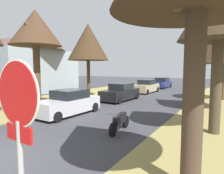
{
  "coord_description": "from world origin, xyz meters",
  "views": [
    {
      "loc": [
        6.43,
        -2.84,
        2.91
      ],
      "look_at": [
        0.24,
        7.52,
        1.79
      ],
      "focal_mm": 31.67,
      "sensor_mm": 36.0,
      "label": 1
    }
  ],
  "objects_px": {
    "parked_sedan_navy": "(162,83)",
    "stop_sign_far": "(194,79)",
    "street_tree_left_mid_b": "(88,42)",
    "parked_sedan_black": "(120,93)",
    "street_tree_right_mid_a": "(220,8)",
    "street_tree_right_mid_b": "(220,34)",
    "street_tree_left_mid_a": "(35,29)",
    "parked_sedan_silver": "(68,103)",
    "parked_sedan_tan": "(146,87)",
    "stop_sign_near": "(19,129)",
    "parked_motorcycle": "(120,121)"
  },
  "relations": [
    {
      "from": "parked_sedan_black",
      "to": "parked_sedan_tan",
      "type": "distance_m",
      "value": 6.9
    },
    {
      "from": "stop_sign_far",
      "to": "parked_sedan_black",
      "type": "relative_size",
      "value": 0.65
    },
    {
      "from": "street_tree_right_mid_b",
      "to": "parked_motorcycle",
      "type": "distance_m",
      "value": 9.7
    },
    {
      "from": "street_tree_right_mid_a",
      "to": "parked_sedan_navy",
      "type": "bearing_deg",
      "value": 112.9
    },
    {
      "from": "parked_sedan_navy",
      "to": "street_tree_right_mid_a",
      "type": "bearing_deg",
      "value": -67.1
    },
    {
      "from": "parked_sedan_black",
      "to": "parked_sedan_navy",
      "type": "bearing_deg",
      "value": 91.11
    },
    {
      "from": "stop_sign_near",
      "to": "parked_sedan_black",
      "type": "xyz_separation_m",
      "value": [
        -6.42,
        14.4,
        -1.48
      ]
    },
    {
      "from": "parked_sedan_black",
      "to": "parked_motorcycle",
      "type": "height_order",
      "value": "parked_sedan_black"
    },
    {
      "from": "stop_sign_near",
      "to": "street_tree_right_mid_a",
      "type": "distance_m",
      "value": 9.06
    },
    {
      "from": "street_tree_left_mid_b",
      "to": "parked_sedan_black",
      "type": "bearing_deg",
      "value": 1.77
    },
    {
      "from": "street_tree_left_mid_b",
      "to": "stop_sign_far",
      "type": "bearing_deg",
      "value": -2.74
    },
    {
      "from": "parked_sedan_navy",
      "to": "parked_sedan_silver",
      "type": "bearing_deg",
      "value": -89.86
    },
    {
      "from": "stop_sign_far",
      "to": "parked_sedan_black",
      "type": "bearing_deg",
      "value": 174.73
    },
    {
      "from": "parked_motorcycle",
      "to": "street_tree_right_mid_a",
      "type": "bearing_deg",
      "value": 25.69
    },
    {
      "from": "parked_sedan_silver",
      "to": "parked_sedan_navy",
      "type": "xyz_separation_m",
      "value": [
        -0.05,
        20.13,
        0.0
      ]
    },
    {
      "from": "street_tree_left_mid_a",
      "to": "street_tree_left_mid_b",
      "type": "bearing_deg",
      "value": 88.52
    },
    {
      "from": "stop_sign_near",
      "to": "street_tree_right_mid_a",
      "type": "xyz_separation_m",
      "value": [
        1.62,
        8.29,
        3.25
      ]
    },
    {
      "from": "street_tree_left_mid_b",
      "to": "street_tree_right_mid_b",
      "type": "bearing_deg",
      "value": -0.81
    },
    {
      "from": "street_tree_right_mid_b",
      "to": "street_tree_left_mid_a",
      "type": "relative_size",
      "value": 1.01
    },
    {
      "from": "street_tree_left_mid_a",
      "to": "parked_sedan_black",
      "type": "bearing_deg",
      "value": 58.52
    },
    {
      "from": "street_tree_right_mid_b",
      "to": "parked_motorcycle",
      "type": "height_order",
      "value": "street_tree_right_mid_b"
    },
    {
      "from": "street_tree_left_mid_a",
      "to": "parked_sedan_tan",
      "type": "distance_m",
      "value": 14.37
    },
    {
      "from": "stop_sign_near",
      "to": "parked_sedan_black",
      "type": "distance_m",
      "value": 15.84
    },
    {
      "from": "parked_sedan_navy",
      "to": "parked_sedan_black",
      "type": "bearing_deg",
      "value": -88.89
    },
    {
      "from": "parked_sedan_tan",
      "to": "parked_motorcycle",
      "type": "bearing_deg",
      "value": -73.29
    },
    {
      "from": "street_tree_right_mid_a",
      "to": "street_tree_right_mid_b",
      "type": "bearing_deg",
      "value": 91.94
    },
    {
      "from": "street_tree_left_mid_b",
      "to": "parked_sedan_silver",
      "type": "height_order",
      "value": "street_tree_left_mid_b"
    },
    {
      "from": "street_tree_left_mid_b",
      "to": "parked_sedan_tan",
      "type": "relative_size",
      "value": 1.63
    },
    {
      "from": "stop_sign_near",
      "to": "parked_sedan_black",
      "type": "bearing_deg",
      "value": 114.03
    },
    {
      "from": "parked_sedan_navy",
      "to": "stop_sign_far",
      "type": "bearing_deg",
      "value": -65.0
    },
    {
      "from": "parked_sedan_black",
      "to": "parked_sedan_navy",
      "type": "xyz_separation_m",
      "value": [
        -0.26,
        13.55,
        0.0
      ]
    },
    {
      "from": "street_tree_right_mid_b",
      "to": "parked_sedan_tan",
      "type": "distance_m",
      "value": 11.67
    },
    {
      "from": "street_tree_right_mid_b",
      "to": "parked_sedan_black",
      "type": "xyz_separation_m",
      "value": [
        -7.84,
        0.27,
        -4.51
      ]
    },
    {
      "from": "street_tree_right_mid_a",
      "to": "parked_sedan_black",
      "type": "bearing_deg",
      "value": 142.78
    },
    {
      "from": "street_tree_right_mid_b",
      "to": "street_tree_left_mid_a",
      "type": "bearing_deg",
      "value": -153.31
    },
    {
      "from": "parked_sedan_black",
      "to": "parked_sedan_silver",
      "type": "bearing_deg",
      "value": -91.86
    },
    {
      "from": "stop_sign_far",
      "to": "street_tree_right_mid_b",
      "type": "xyz_separation_m",
      "value": [
        1.52,
        0.31,
        3.1
      ]
    },
    {
      "from": "parked_sedan_tan",
      "to": "parked_sedan_navy",
      "type": "height_order",
      "value": "same"
    },
    {
      "from": "parked_sedan_tan",
      "to": "parked_sedan_navy",
      "type": "distance_m",
      "value": 6.66
    },
    {
      "from": "street_tree_right_mid_a",
      "to": "parked_sedan_silver",
      "type": "bearing_deg",
      "value": -176.73
    },
    {
      "from": "stop_sign_far",
      "to": "parked_sedan_navy",
      "type": "height_order",
      "value": "stop_sign_far"
    },
    {
      "from": "street_tree_right_mid_b",
      "to": "parked_sedan_navy",
      "type": "bearing_deg",
      "value": 120.4
    },
    {
      "from": "parked_sedan_tan",
      "to": "street_tree_left_mid_b",
      "type": "bearing_deg",
      "value": -115.81
    },
    {
      "from": "street_tree_right_mid_a",
      "to": "parked_sedan_navy",
      "type": "distance_m",
      "value": 21.86
    },
    {
      "from": "stop_sign_near",
      "to": "street_tree_left_mid_b",
      "type": "relative_size",
      "value": 0.41
    },
    {
      "from": "parked_sedan_silver",
      "to": "parked_sedan_tan",
      "type": "bearing_deg",
      "value": 89.89
    },
    {
      "from": "street_tree_left_mid_a",
      "to": "parked_sedan_tan",
      "type": "xyz_separation_m",
      "value": [
        3.54,
        12.98,
        -5.05
      ]
    },
    {
      "from": "street_tree_left_mid_b",
      "to": "parked_sedan_tan",
      "type": "bearing_deg",
      "value": 64.19
    },
    {
      "from": "street_tree_right_mid_a",
      "to": "street_tree_right_mid_b",
      "type": "xyz_separation_m",
      "value": [
        -0.2,
        5.84,
        -0.22
      ]
    },
    {
      "from": "street_tree_left_mid_a",
      "to": "parked_sedan_tan",
      "type": "bearing_deg",
      "value": 74.74
    }
  ]
}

